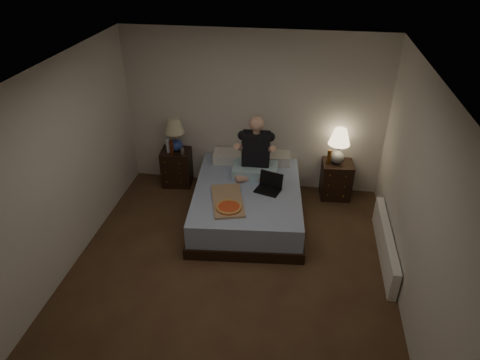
% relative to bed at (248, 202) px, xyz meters
% --- Properties ---
extents(floor, '(4.00, 4.50, 0.00)m').
position_rel_bed_xyz_m(floor, '(-0.05, -1.29, -0.25)').
color(floor, brown).
rests_on(floor, ground).
extents(ceiling, '(4.00, 4.50, 0.00)m').
position_rel_bed_xyz_m(ceiling, '(-0.05, -1.29, 2.25)').
color(ceiling, white).
rests_on(ceiling, ground).
extents(wall_back, '(4.00, 0.00, 2.50)m').
position_rel_bed_xyz_m(wall_back, '(-0.05, 0.96, 1.00)').
color(wall_back, silver).
rests_on(wall_back, ground).
extents(wall_left, '(0.00, 4.50, 2.50)m').
position_rel_bed_xyz_m(wall_left, '(-2.05, -1.29, 1.00)').
color(wall_left, silver).
rests_on(wall_left, ground).
extents(wall_right, '(0.00, 4.50, 2.50)m').
position_rel_bed_xyz_m(wall_right, '(1.95, -1.29, 1.00)').
color(wall_right, silver).
rests_on(wall_right, ground).
extents(bed, '(1.67, 2.13, 0.50)m').
position_rel_bed_xyz_m(bed, '(0.00, 0.00, 0.00)').
color(bed, '#5F7DBE').
rests_on(bed, floor).
extents(nightstand_left, '(0.50, 0.46, 0.60)m').
position_rel_bed_xyz_m(nightstand_left, '(-1.28, 0.76, 0.05)').
color(nightstand_left, black).
rests_on(nightstand_left, floor).
extents(nightstand_right, '(0.49, 0.45, 0.59)m').
position_rel_bed_xyz_m(nightstand_right, '(1.29, 0.76, 0.05)').
color(nightstand_right, black).
rests_on(nightstand_right, floor).
extents(lamp_left, '(0.40, 0.40, 0.56)m').
position_rel_bed_xyz_m(lamp_left, '(-1.27, 0.76, 0.63)').
color(lamp_left, navy).
rests_on(lamp_left, nightstand_left).
extents(lamp_right, '(0.36, 0.36, 0.56)m').
position_rel_bed_xyz_m(lamp_right, '(1.27, 0.76, 0.62)').
color(lamp_right, gray).
rests_on(lamp_right, nightstand_right).
extents(water_bottle, '(0.07, 0.07, 0.25)m').
position_rel_bed_xyz_m(water_bottle, '(-1.37, 0.68, 0.48)').
color(water_bottle, silver).
rests_on(water_bottle, nightstand_left).
extents(soda_can, '(0.07, 0.07, 0.10)m').
position_rel_bed_xyz_m(soda_can, '(-1.14, 0.67, 0.40)').
color(soda_can, '#ADACA8').
rests_on(soda_can, nightstand_left).
extents(beer_bottle_left, '(0.06, 0.06, 0.23)m').
position_rel_bed_xyz_m(beer_bottle_left, '(-1.30, 0.65, 0.47)').
color(beer_bottle_left, '#521E0B').
rests_on(beer_bottle_left, nightstand_left).
extents(beer_bottle_right, '(0.06, 0.06, 0.23)m').
position_rel_bed_xyz_m(beer_bottle_right, '(1.14, 0.72, 0.46)').
color(beer_bottle_right, '#56310C').
rests_on(beer_bottle_right, nightstand_right).
extents(person, '(0.67, 0.53, 0.93)m').
position_rel_bed_xyz_m(person, '(0.06, 0.36, 0.71)').
color(person, black).
rests_on(person, bed).
extents(laptop, '(0.41, 0.37, 0.24)m').
position_rel_bed_xyz_m(laptop, '(0.29, -0.06, 0.37)').
color(laptop, black).
rests_on(laptop, bed).
extents(pizza_box, '(0.59, 0.84, 0.08)m').
position_rel_bed_xyz_m(pizza_box, '(-0.17, -0.60, 0.29)').
color(pizza_box, tan).
rests_on(pizza_box, bed).
extents(radiator, '(0.10, 1.60, 0.40)m').
position_rel_bed_xyz_m(radiator, '(1.88, -0.61, -0.05)').
color(radiator, white).
rests_on(radiator, floor).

